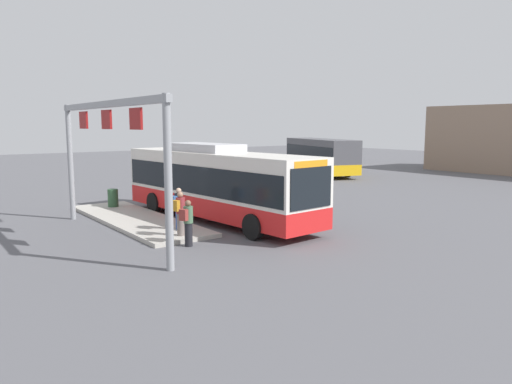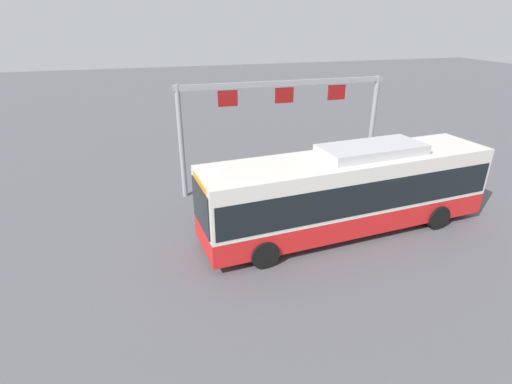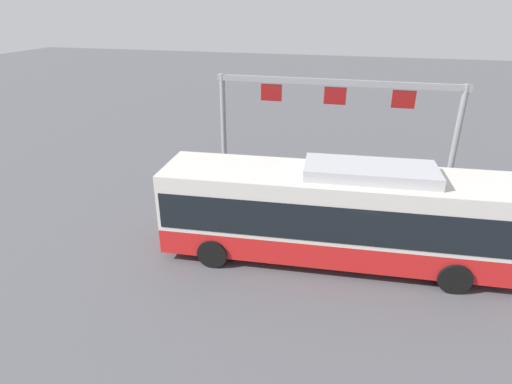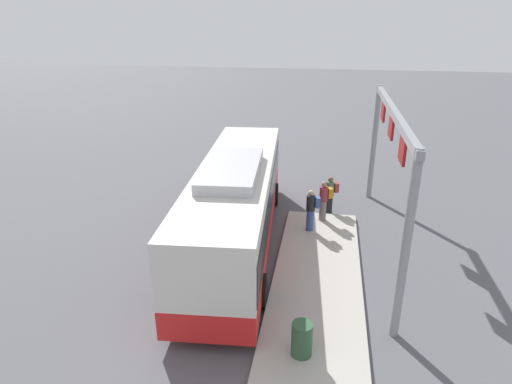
# 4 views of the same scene
# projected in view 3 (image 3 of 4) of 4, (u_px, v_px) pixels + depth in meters

# --- Properties ---
(ground_plane) EXTENTS (120.00, 120.00, 0.00)m
(ground_plane) POSITION_uv_depth(u_px,v_px,m) (334.00, 258.00, 14.46)
(ground_plane) COLOR #56565B
(platform_curb) EXTENTS (10.00, 2.80, 0.16)m
(platform_curb) POSITION_uv_depth(u_px,v_px,m) (391.00, 222.00, 16.66)
(platform_curb) COLOR #B2ADA3
(platform_curb) RESTS_ON ground
(bus_main) EXTENTS (11.69, 3.39, 3.46)m
(bus_main) POSITION_uv_depth(u_px,v_px,m) (338.00, 211.00, 13.71)
(bus_main) COLOR red
(bus_main) RESTS_ON ground
(person_boarding) EXTENTS (0.47, 0.60, 1.67)m
(person_boarding) POSITION_uv_depth(u_px,v_px,m) (284.00, 188.00, 17.33)
(person_boarding) COLOR slate
(person_boarding) RESTS_ON platform_curb
(person_waiting_near) EXTENTS (0.49, 0.60, 1.67)m
(person_waiting_near) POSITION_uv_depth(u_px,v_px,m) (260.00, 186.00, 17.86)
(person_waiting_near) COLOR black
(person_waiting_near) RESTS_ON ground
(person_waiting_mid) EXTENTS (0.39, 0.56, 1.67)m
(person_waiting_mid) POSITION_uv_depth(u_px,v_px,m) (307.00, 195.00, 16.68)
(person_waiting_mid) COLOR #334C8C
(person_waiting_mid) RESTS_ON platform_curb
(platform_sign_gantry) EXTENTS (10.22, 0.24, 5.20)m
(platform_sign_gantry) POSITION_uv_depth(u_px,v_px,m) (334.00, 113.00, 17.62)
(platform_sign_gantry) COLOR gray
(platform_sign_gantry) RESTS_ON ground
(trash_bin) EXTENTS (0.52, 0.52, 0.90)m
(trash_bin) POSITION_uv_depth(u_px,v_px,m) (493.00, 224.00, 15.39)
(trash_bin) COLOR #2D5133
(trash_bin) RESTS_ON platform_curb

